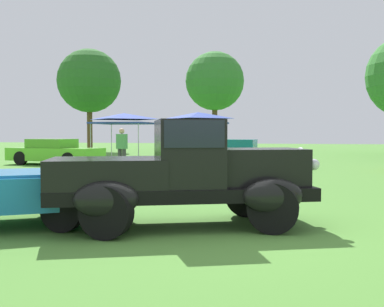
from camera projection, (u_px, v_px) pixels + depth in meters
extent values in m
plane|color=#4C8433|center=(209.00, 231.00, 6.99)|extent=(120.00, 120.00, 0.00)
cube|color=black|center=(181.00, 192.00, 7.34)|extent=(4.31, 2.89, 0.20)
cube|color=black|center=(255.00, 167.00, 7.50)|extent=(1.81, 1.58, 0.60)
ellipsoid|color=silver|center=(300.00, 168.00, 7.62)|extent=(0.35, 0.54, 0.68)
cube|color=black|center=(188.00, 153.00, 7.33)|extent=(1.42, 1.64, 1.04)
cube|color=black|center=(188.00, 134.00, 7.32)|extent=(1.35, 1.64, 0.40)
cube|color=black|center=(108.00, 174.00, 7.16)|extent=(2.17, 1.98, 0.48)
ellipsoid|color=black|center=(247.00, 185.00, 8.24)|extent=(0.99, 0.68, 0.52)
ellipsoid|color=black|center=(273.00, 196.00, 6.82)|extent=(0.99, 0.68, 0.52)
ellipsoid|color=black|center=(109.00, 188.00, 7.88)|extent=(0.99, 0.68, 0.52)
ellipsoid|color=black|center=(106.00, 200.00, 6.46)|extent=(0.99, 0.68, 0.52)
sphere|color=silver|center=(293.00, 161.00, 8.06)|extent=(0.18, 0.18, 0.18)
sphere|color=silver|center=(314.00, 165.00, 7.19)|extent=(0.18, 0.18, 0.18)
cylinder|color=black|center=(247.00, 195.00, 8.25)|extent=(0.76, 0.24, 0.76)
cylinder|color=black|center=(273.00, 208.00, 6.82)|extent=(0.76, 0.24, 0.76)
cylinder|color=black|center=(109.00, 198.00, 7.89)|extent=(0.76, 0.24, 0.76)
cylinder|color=black|center=(106.00, 212.00, 6.47)|extent=(0.76, 0.24, 0.76)
cube|color=#1E7AB7|center=(52.00, 177.00, 7.62)|extent=(2.29, 2.19, 0.20)
cube|color=silver|center=(114.00, 203.00, 7.98)|extent=(0.99, 1.43, 0.12)
cylinder|color=black|center=(57.00, 197.00, 8.41)|extent=(0.66, 0.20, 0.66)
cylinder|color=black|center=(63.00, 210.00, 6.95)|extent=(0.66, 0.20, 0.66)
cube|color=#60C62D|center=(55.00, 154.00, 21.82)|extent=(4.76, 2.33, 0.60)
cube|color=#4D9F24|center=(52.00, 144.00, 21.87)|extent=(2.20, 1.72, 0.44)
cylinder|color=black|center=(69.00, 159.00, 20.59)|extent=(0.64, 0.22, 0.64)
cylinder|color=black|center=(21.00, 158.00, 21.64)|extent=(0.64, 0.22, 0.64)
cube|color=teal|center=(238.00, 156.00, 20.19)|extent=(4.20, 1.82, 0.60)
cube|color=#146A6E|center=(234.00, 144.00, 20.21)|extent=(1.87, 1.50, 0.44)
cylinder|color=black|center=(264.00, 161.00, 19.11)|extent=(0.64, 0.22, 0.64)
cylinder|color=black|center=(206.00, 161.00, 19.79)|extent=(0.64, 0.22, 0.64)
cylinder|color=#383838|center=(120.00, 159.00, 18.71)|extent=(0.16, 0.16, 0.86)
cylinder|color=#383838|center=(124.00, 160.00, 18.63)|extent=(0.16, 0.16, 0.86)
cube|color=#4C9351|center=(122.00, 141.00, 18.63)|extent=(0.43, 0.30, 0.60)
sphere|color=tan|center=(122.00, 131.00, 18.62)|extent=(0.22, 0.22, 0.22)
cylinder|color=#B7B7BC|center=(155.00, 141.00, 29.10)|extent=(0.05, 0.05, 2.05)
cylinder|color=#B7B7BC|center=(138.00, 141.00, 26.23)|extent=(0.05, 0.05, 2.05)
cylinder|color=#B7B7BC|center=(111.00, 140.00, 29.82)|extent=(0.05, 0.05, 2.05)
cylinder|color=#B7B7BC|center=(91.00, 141.00, 26.94)|extent=(0.05, 0.05, 2.05)
cube|color=#2D429E|center=(124.00, 123.00, 27.98)|extent=(3.29, 3.29, 0.10)
pyramid|color=#2D429E|center=(124.00, 116.00, 27.96)|extent=(3.23, 3.23, 0.38)
cylinder|color=#B7B7BC|center=(226.00, 141.00, 27.68)|extent=(0.05, 0.05, 2.05)
cylinder|color=#B7B7BC|center=(217.00, 142.00, 24.97)|extent=(0.05, 0.05, 2.05)
cylinder|color=#B7B7BC|center=(181.00, 141.00, 28.35)|extent=(0.05, 0.05, 2.05)
cylinder|color=#B7B7BC|center=(168.00, 142.00, 25.64)|extent=(0.05, 0.05, 2.05)
cube|color=#2D429E|center=(198.00, 123.00, 26.61)|extent=(3.11, 3.11, 0.10)
pyramid|color=#2D429E|center=(198.00, 115.00, 26.60)|extent=(3.05, 3.05, 0.38)
cylinder|color=brown|center=(90.00, 125.00, 37.88)|extent=(0.44, 0.44, 4.36)
sphere|color=#286623|center=(89.00, 81.00, 37.72)|extent=(5.18, 5.18, 5.18)
cylinder|color=brown|center=(215.00, 124.00, 38.51)|extent=(0.44, 0.44, 4.49)
sphere|color=#337A2D|center=(215.00, 81.00, 38.36)|extent=(4.88, 4.88, 4.88)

